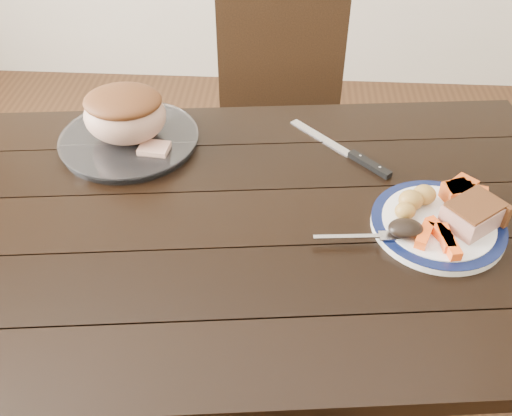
# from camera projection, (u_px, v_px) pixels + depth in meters

# --- Properties ---
(ground) EXTENTS (4.00, 4.00, 0.00)m
(ground) POSITION_uv_depth(u_px,v_px,m) (230.00, 403.00, 1.71)
(ground) COLOR #472B16
(ground) RESTS_ON ground
(dining_table) EXTENTS (1.69, 1.07, 0.75)m
(dining_table) POSITION_uv_depth(u_px,v_px,m) (221.00, 249.00, 1.27)
(dining_table) COLOR black
(dining_table) RESTS_ON ground
(chair_far) EXTENTS (0.48, 0.49, 0.93)m
(chair_far) POSITION_uv_depth(u_px,v_px,m) (283.00, 122.00, 1.91)
(chair_far) COLOR black
(chair_far) RESTS_ON ground
(dinner_plate) EXTENTS (0.28, 0.28, 0.02)m
(dinner_plate) POSITION_uv_depth(u_px,v_px,m) (438.00, 225.00, 1.19)
(dinner_plate) COLOR white
(dinner_plate) RESTS_ON dining_table
(plate_rim) EXTENTS (0.28, 0.28, 0.02)m
(plate_rim) POSITION_uv_depth(u_px,v_px,m) (438.00, 222.00, 1.18)
(plate_rim) COLOR #0B1338
(plate_rim) RESTS_ON dinner_plate
(serving_platter) EXTENTS (0.33, 0.33, 0.02)m
(serving_platter) POSITION_uv_depth(u_px,v_px,m) (130.00, 141.00, 1.42)
(serving_platter) COLOR white
(serving_platter) RESTS_ON dining_table
(pork_slice) EXTENTS (0.13, 0.13, 0.05)m
(pork_slice) POSITION_uv_depth(u_px,v_px,m) (472.00, 215.00, 1.15)
(pork_slice) COLOR tan
(pork_slice) RESTS_ON dinner_plate
(roasted_potatoes) EXTENTS (0.09, 0.09, 0.04)m
(roasted_potatoes) POSITION_uv_depth(u_px,v_px,m) (415.00, 201.00, 1.19)
(roasted_potatoes) COLOR gold
(roasted_potatoes) RESTS_ON dinner_plate
(carrot_batons) EXTENTS (0.09, 0.11, 0.02)m
(carrot_batons) POSITION_uv_depth(u_px,v_px,m) (439.00, 237.00, 1.13)
(carrot_batons) COLOR #FF5615
(carrot_batons) RESTS_ON dinner_plate
(pumpkin_wedges) EXTENTS (0.10, 0.09, 0.04)m
(pumpkin_wedges) POSITION_uv_depth(u_px,v_px,m) (462.00, 193.00, 1.21)
(pumpkin_wedges) COLOR #E65419
(pumpkin_wedges) RESTS_ON dinner_plate
(dark_mushroom) EXTENTS (0.07, 0.05, 0.03)m
(dark_mushroom) POSITION_uv_depth(u_px,v_px,m) (406.00, 229.00, 1.14)
(dark_mushroom) COLOR black
(dark_mushroom) RESTS_ON dinner_plate
(fork) EXTENTS (0.18, 0.03, 0.00)m
(fork) POSITION_uv_depth(u_px,v_px,m) (364.00, 237.00, 1.14)
(fork) COLOR silver
(fork) RESTS_ON dinner_plate
(roast_joint) EXTENTS (0.20, 0.17, 0.13)m
(roast_joint) POSITION_uv_depth(u_px,v_px,m) (125.00, 116.00, 1.37)
(roast_joint) COLOR tan
(roast_joint) RESTS_ON serving_platter
(cut_slice) EXTENTS (0.08, 0.06, 0.02)m
(cut_slice) POSITION_uv_depth(u_px,v_px,m) (154.00, 149.00, 1.36)
(cut_slice) COLOR tan
(cut_slice) RESTS_ON serving_platter
(carving_knife) EXTENTS (0.24, 0.24, 0.01)m
(carving_knife) POSITION_uv_depth(u_px,v_px,m) (357.00, 157.00, 1.37)
(carving_knife) COLOR silver
(carving_knife) RESTS_ON dining_table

